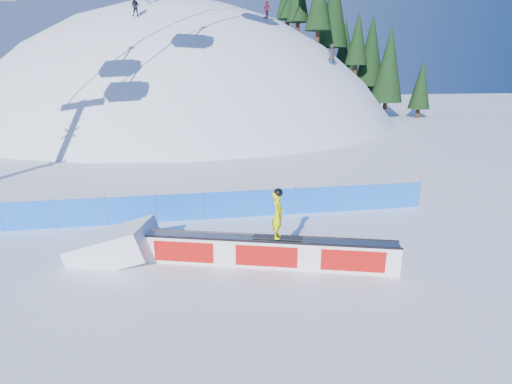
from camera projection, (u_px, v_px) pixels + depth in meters
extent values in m
plane|color=white|center=(179.00, 271.00, 12.85)|extent=(160.00, 160.00, 0.00)
sphere|color=white|center=(192.00, 243.00, 57.77)|extent=(64.00, 64.00, 64.00)
cylinder|color=#362215|center=(301.00, 26.00, 47.80)|extent=(0.50, 0.50, 1.40)
cylinder|color=#362215|center=(311.00, 36.00, 51.01)|extent=(0.50, 0.50, 1.40)
cylinder|color=#362215|center=(311.00, 49.00, 56.28)|extent=(0.50, 0.50, 1.40)
cone|color=black|center=(312.00, 10.00, 54.78)|extent=(3.90, 3.90, 8.87)
cylinder|color=#362215|center=(325.00, 57.00, 55.79)|extent=(0.50, 0.50, 1.40)
cone|color=black|center=(326.00, 28.00, 54.68)|extent=(2.73, 2.73, 6.21)
cylinder|color=#362215|center=(327.00, 63.00, 57.20)|extent=(0.50, 0.50, 1.40)
cone|color=black|center=(329.00, 22.00, 55.57)|extent=(4.26, 4.26, 9.69)
cylinder|color=#362215|center=(361.00, 86.00, 54.42)|extent=(0.50, 0.50, 1.40)
cone|color=black|center=(363.00, 53.00, 53.16)|extent=(3.19, 3.19, 7.25)
cylinder|color=#362215|center=(357.00, 87.00, 56.27)|extent=(0.50, 0.50, 1.40)
cone|color=black|center=(360.00, 51.00, 54.83)|extent=(3.70, 3.70, 8.41)
cylinder|color=#362215|center=(390.00, 113.00, 51.65)|extent=(0.50, 0.50, 1.40)
cone|color=black|center=(394.00, 74.00, 50.19)|extent=(3.75, 3.75, 8.52)
cylinder|color=#362215|center=(391.00, 110.00, 55.06)|extent=(0.50, 0.50, 1.40)
cone|color=black|center=(395.00, 69.00, 53.42)|extent=(4.29, 4.29, 9.75)
cylinder|color=#362215|center=(414.00, 112.00, 52.59)|extent=(0.50, 0.50, 1.40)
cone|color=black|center=(419.00, 73.00, 51.11)|extent=(3.83, 3.83, 8.71)
cube|color=blue|center=(180.00, 208.00, 16.91)|extent=(22.00, 0.03, 1.20)
cylinder|color=#44517A|center=(1.00, 216.00, 15.80)|extent=(0.05, 0.05, 1.30)
cylinder|color=#44517A|center=(55.00, 213.00, 16.11)|extent=(0.05, 0.05, 1.30)
cylinder|color=#44517A|center=(106.00, 210.00, 16.42)|extent=(0.05, 0.05, 1.30)
cylinder|color=#44517A|center=(156.00, 208.00, 16.74)|extent=(0.05, 0.05, 1.30)
cylinder|color=#44517A|center=(204.00, 205.00, 17.05)|extent=(0.05, 0.05, 1.30)
cylinder|color=#44517A|center=(250.00, 203.00, 17.36)|extent=(0.05, 0.05, 1.30)
cylinder|color=#44517A|center=(295.00, 200.00, 17.67)|extent=(0.05, 0.05, 1.30)
cylinder|color=#44517A|center=(338.00, 198.00, 17.99)|extent=(0.05, 0.05, 1.30)
cylinder|color=#44517A|center=(379.00, 196.00, 18.30)|extent=(0.05, 0.05, 1.30)
cylinder|color=#44517A|center=(419.00, 194.00, 18.61)|extent=(0.05, 0.05, 1.30)
cube|color=white|center=(267.00, 253.00, 13.08)|extent=(8.23, 2.86, 0.95)
cube|color=gray|center=(267.00, 239.00, 12.93)|extent=(8.16, 2.86, 0.04)
cube|color=black|center=(266.00, 242.00, 12.66)|extent=(8.10, 2.38, 0.06)
cube|color=black|center=(268.00, 235.00, 13.19)|extent=(8.10, 2.38, 0.06)
cube|color=red|center=(266.00, 256.00, 12.82)|extent=(7.69, 2.25, 0.71)
cube|color=red|center=(268.00, 249.00, 13.34)|extent=(7.69, 2.25, 0.71)
cube|color=black|center=(277.00, 238.00, 12.88)|extent=(1.63, 0.73, 0.03)
imported|color=#FFFC00|center=(278.00, 215.00, 12.64)|extent=(0.53, 0.66, 1.56)
sphere|color=black|center=(278.00, 193.00, 12.42)|extent=(0.29, 0.29, 0.29)
imported|color=black|center=(135.00, 6.00, 35.41)|extent=(0.91, 0.77, 1.65)
imported|color=#A41732|center=(267.00, 10.00, 41.02)|extent=(0.79, 1.05, 1.65)
imported|color=black|center=(332.00, 53.00, 39.57)|extent=(0.92, 0.73, 1.65)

